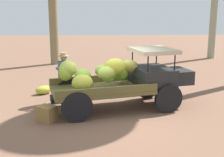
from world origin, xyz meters
TOP-DOWN VIEW (x-y plane):
  - ground_plane at (0.00, 0.00)m, footprint 60.00×60.00m
  - truck at (0.48, 0.28)m, footprint 4.65×2.61m
  - farmer at (-1.51, 1.01)m, footprint 0.52×0.48m
  - wooden_crate at (-1.83, -0.84)m, footprint 0.61×0.58m
  - loose_banana_bunch at (-2.41, 2.01)m, footprint 0.73×0.66m

SIDE VIEW (x-z plane):
  - ground_plane at x=0.00m, z-range 0.00..0.00m
  - loose_banana_bunch at x=-2.41m, z-range 0.00..0.32m
  - wooden_crate at x=-1.83m, z-range 0.00..0.44m
  - truck at x=0.48m, z-range 0.01..1.89m
  - farmer at x=-1.51m, z-range 0.12..1.81m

